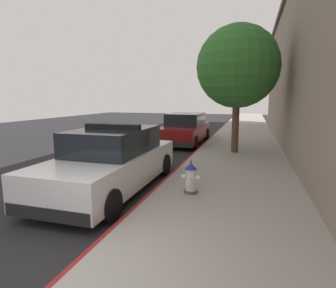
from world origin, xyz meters
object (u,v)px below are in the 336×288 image
parked_car_silver_ahead (185,129)px  fire_hydrant (191,178)px  police_cruiser (112,161)px  street_tree (238,67)px

parked_car_silver_ahead → fire_hydrant: bearing=-75.8°
police_cruiser → fire_hydrant: (2.08, -0.16, -0.23)m
street_tree → police_cruiser: bearing=-117.6°
fire_hydrant → street_tree: street_tree is taller
street_tree → fire_hydrant: bearing=-97.0°
police_cruiser → fire_hydrant: bearing=-4.5°
fire_hydrant → street_tree: 6.20m
parked_car_silver_ahead → fire_hydrant: (2.01, -7.96, -0.23)m
police_cruiser → street_tree: bearing=62.4°
parked_car_silver_ahead → fire_hydrant: parked_car_silver_ahead is taller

